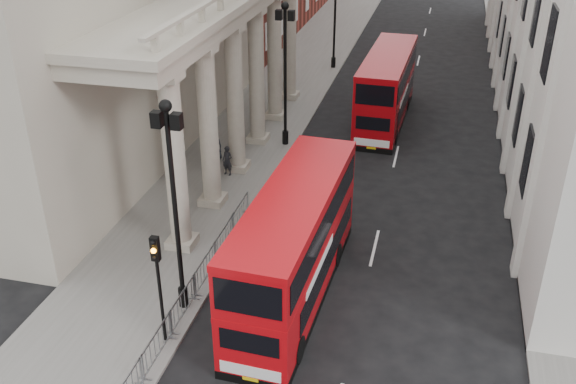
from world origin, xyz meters
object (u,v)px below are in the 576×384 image
object	(u,v)px
bus_far	(386,87)
bus_near	(294,243)
traffic_light	(157,271)
lamp_post_south	(174,195)
lamp_post_mid	(285,66)
pedestrian_a	(227,161)
pedestrian_b	(236,126)
pedestrian_c	(216,145)
lamp_post_north	(335,7)

from	to	relation	value
bus_far	bus_near	bearing A→B (deg)	-92.08
traffic_light	bus_far	xyz separation A→B (m)	(5.22, 23.34, -0.76)
lamp_post_south	lamp_post_mid	size ratio (longest dim) A/B	1.00
lamp_post_mid	pedestrian_a	xyz separation A→B (m)	(-2.00, -4.80, -3.98)
pedestrian_b	lamp_post_mid	bearing A→B (deg)	158.18
bus_far	lamp_post_mid	bearing A→B (deg)	-132.93
traffic_light	bus_far	bearing A→B (deg)	77.40
pedestrian_a	pedestrian_c	size ratio (longest dim) A/B	0.95
lamp_post_south	traffic_light	xyz separation A→B (m)	(0.10, -2.02, -1.80)
pedestrian_a	pedestrian_c	bearing A→B (deg)	140.17
lamp_post_north	pedestrian_b	xyz separation A→B (m)	(-2.97, -16.30, -3.85)
lamp_post_north	traffic_light	xyz separation A→B (m)	(0.10, -34.02, -1.80)
bus_near	pedestrian_a	world-z (taller)	bus_near
bus_far	pedestrian_b	distance (m)	10.09
bus_far	pedestrian_c	size ratio (longest dim) A/B	6.14
traffic_light	pedestrian_c	xyz separation A→B (m)	(-3.37, 14.94, -2.13)
lamp_post_south	bus_far	xyz separation A→B (m)	(5.32, 21.32, -2.56)
lamp_post_south	pedestrian_c	bearing A→B (deg)	104.21
lamp_post_south	bus_far	bearing A→B (deg)	76.00
lamp_post_north	bus_far	distance (m)	12.20
bus_near	bus_far	bearing A→B (deg)	88.26
traffic_light	bus_near	bearing A→B (deg)	45.69
bus_far	pedestrian_a	world-z (taller)	bus_far
traffic_light	pedestrian_a	xyz separation A→B (m)	(-2.10, 13.22, -2.17)
lamp_post_mid	lamp_post_north	world-z (taller)	same
bus_near	pedestrian_c	xyz separation A→B (m)	(-7.18, 11.04, -1.40)
traffic_light	pedestrian_b	world-z (taller)	traffic_light
lamp_post_south	pedestrian_b	world-z (taller)	lamp_post_south
lamp_post_mid	pedestrian_a	distance (m)	6.54
pedestrian_b	bus_near	bearing A→B (deg)	88.87
lamp_post_north	pedestrian_a	world-z (taller)	lamp_post_north
traffic_light	pedestrian_a	bearing A→B (deg)	99.01
lamp_post_mid	bus_near	world-z (taller)	lamp_post_mid
lamp_post_north	pedestrian_b	bearing A→B (deg)	-100.33
lamp_post_north	bus_near	size ratio (longest dim) A/B	0.78
lamp_post_south	pedestrian_a	size ratio (longest dim) A/B	5.10
lamp_post_north	bus_far	bearing A→B (deg)	-63.55
pedestrian_c	traffic_light	bearing A→B (deg)	-62.15
pedestrian_c	pedestrian_b	bearing A→B (deg)	99.01
lamp_post_north	pedestrian_c	xyz separation A→B (m)	(-3.27, -19.08, -3.94)
lamp_post_north	bus_near	distance (m)	30.48
pedestrian_a	pedestrian_b	size ratio (longest dim) A/B	0.87
lamp_post_north	bus_far	world-z (taller)	lamp_post_north
pedestrian_c	lamp_post_north	bearing A→B (deg)	95.42
pedestrian_b	pedestrian_c	bearing A→B (deg)	56.28
lamp_post_mid	pedestrian_b	distance (m)	4.87
lamp_post_mid	pedestrian_a	size ratio (longest dim) A/B	5.10
bus_far	pedestrian_c	bearing A→B (deg)	-133.56
lamp_post_south	pedestrian_a	xyz separation A→B (m)	(-2.00, 11.20, -3.98)
lamp_post_mid	bus_near	xyz separation A→B (m)	(3.91, -14.12, -2.54)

